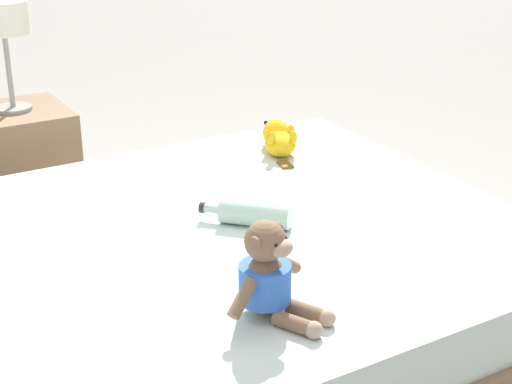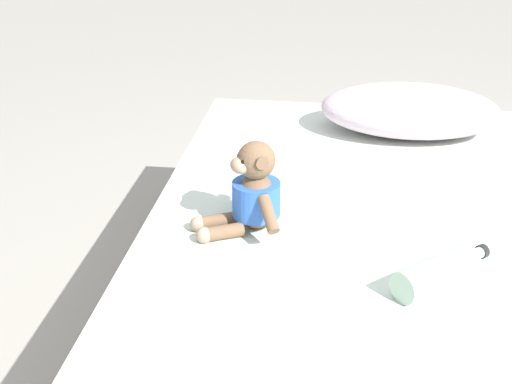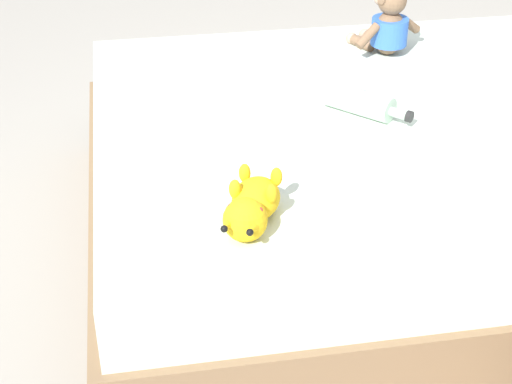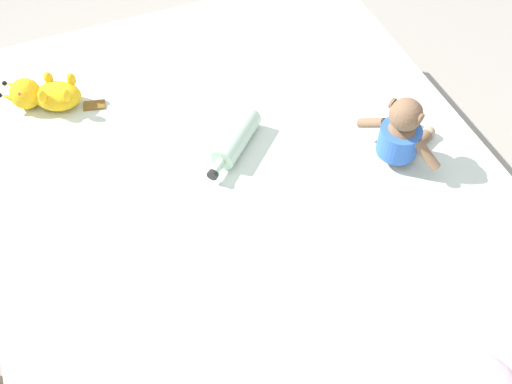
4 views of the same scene
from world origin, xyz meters
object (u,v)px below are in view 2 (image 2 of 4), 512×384
Objects in this scene: glass_bottle at (436,273)px; pillow at (410,110)px; plush_monkey at (252,194)px; bed at (427,312)px.

pillow is at bearing 90.75° from glass_bottle.
bed is at bearing 0.92° from plush_monkey.
bed is at bearing 84.12° from glass_bottle.
plush_monkey is at bearing -120.49° from pillow.
bed is 0.56m from plush_monkey.
glass_bottle reaches higher than bed.
plush_monkey is (-0.43, -0.73, 0.02)m from pillow.
plush_monkey is at bearing 154.06° from glass_bottle.
bed is 0.34m from glass_bottle.
plush_monkey is (-0.46, -0.01, 0.32)m from bed.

